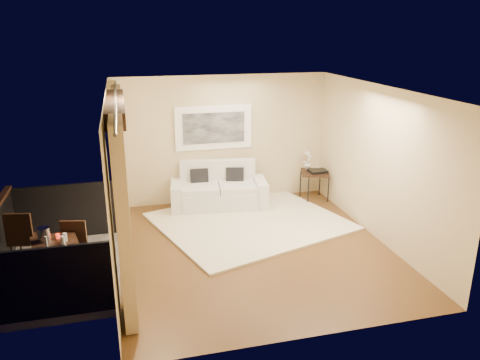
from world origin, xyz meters
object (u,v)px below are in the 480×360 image
object	(u,v)px
balcony_chair_far	(22,235)
ice_bucket	(44,234)
side_table	(315,174)
bistro_table	(55,247)
sofa	(219,191)
orchid	(308,160)
balcony_chair_near	(73,246)

from	to	relation	value
balcony_chair_far	ice_bucket	xyz separation A→B (m)	(0.44, -0.68, 0.28)
side_table	ice_bucket	xyz separation A→B (m)	(-5.17, -2.43, 0.25)
side_table	bistro_table	world-z (taller)	bistro_table
side_table	ice_bucket	world-z (taller)	ice_bucket
sofa	bistro_table	bearing A→B (deg)	-131.18
side_table	bistro_table	size ratio (longest dim) A/B	0.99
side_table	orchid	bearing A→B (deg)	124.62
bistro_table	balcony_chair_near	xyz separation A→B (m)	(0.21, 0.23, -0.13)
sofa	orchid	size ratio (longest dim) A/B	4.37
sofa	balcony_chair_near	xyz separation A→B (m)	(-2.70, -2.35, 0.18)
ice_bucket	bistro_table	bearing A→B (deg)	-25.18
orchid	side_table	bearing A→B (deg)	-55.38
side_table	balcony_chair_near	size ratio (longest dim) A/B	0.82
sofa	ice_bucket	distance (m)	3.98
sofa	orchid	xyz separation A→B (m)	(2.01, 0.07, 0.53)
sofa	side_table	distance (m)	2.13
bistro_table	balcony_chair_far	bearing A→B (deg)	127.76
sofa	balcony_chair_near	distance (m)	3.59
orchid	ice_bucket	size ratio (longest dim) A/B	2.36
side_table	balcony_chair_far	bearing A→B (deg)	-162.70
bistro_table	ice_bucket	size ratio (longest dim) A/B	3.66
orchid	balcony_chair_near	size ratio (longest dim) A/B	0.53
side_table	orchid	size ratio (longest dim) A/B	1.54
balcony_chair_far	bistro_table	bearing A→B (deg)	138.67
balcony_chair_far	balcony_chair_near	bearing A→B (deg)	157.97
balcony_chair_far	balcony_chair_near	distance (m)	0.94
sofa	bistro_table	xyz separation A→B (m)	(-2.91, -2.58, 0.31)
ice_bucket	balcony_chair_far	bearing A→B (deg)	123.06
orchid	balcony_chair_far	distance (m)	5.83
side_table	orchid	distance (m)	0.35
orchid	bistro_table	xyz separation A→B (m)	(-4.92, -2.65, -0.23)
balcony_chair_near	orchid	bearing A→B (deg)	41.94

